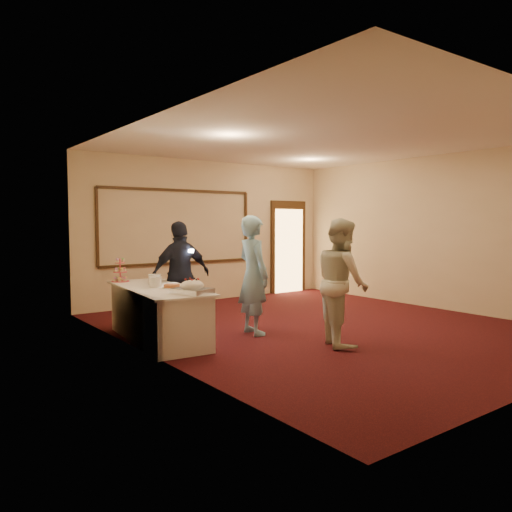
# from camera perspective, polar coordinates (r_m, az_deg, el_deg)

# --- Properties ---
(floor) EXTENTS (7.00, 7.00, 0.00)m
(floor) POSITION_cam_1_polar(r_m,az_deg,el_deg) (8.25, 7.84, -8.03)
(floor) COLOR black
(floor) RESTS_ON ground
(room_walls) EXTENTS (6.04, 7.04, 3.02)m
(room_walls) POSITION_cam_1_polar(r_m,az_deg,el_deg) (8.07, 7.98, 6.17)
(room_walls) COLOR beige
(room_walls) RESTS_ON floor
(wall_molding) EXTENTS (3.45, 0.04, 1.55)m
(wall_molding) POSITION_cam_1_polar(r_m,az_deg,el_deg) (10.42, -8.82, 3.33)
(wall_molding) COLOR #311E0E
(wall_molding) RESTS_ON room_walls
(doorway) EXTENTS (1.05, 0.07, 2.20)m
(doorway) POSITION_cam_1_polar(r_m,az_deg,el_deg) (12.09, 3.72, 0.99)
(doorway) COLOR #311E0E
(doorway) RESTS_ON floor
(buffet_table) EXTENTS (1.11, 2.34, 0.77)m
(buffet_table) POSITION_cam_1_polar(r_m,az_deg,el_deg) (7.35, -11.10, -6.47)
(buffet_table) COLOR silver
(buffet_table) RESTS_ON floor
(pavlova_tray) EXTENTS (0.50, 0.56, 0.19)m
(pavlova_tray) POSITION_cam_1_polar(r_m,az_deg,el_deg) (6.56, -7.30, -3.58)
(pavlova_tray) COLOR silver
(pavlova_tray) RESTS_ON buffet_table
(cupcake_stand) EXTENTS (0.27, 0.27, 0.40)m
(cupcake_stand) POSITION_cam_1_polar(r_m,az_deg,el_deg) (8.06, -15.25, -1.84)
(cupcake_stand) COLOR #D24252
(cupcake_stand) RESTS_ON buffet_table
(plate_stack_a) EXTENTS (0.18, 0.18, 0.15)m
(plate_stack_a) POSITION_cam_1_polar(r_m,az_deg,el_deg) (7.28, -11.42, -2.93)
(plate_stack_a) COLOR white
(plate_stack_a) RESTS_ON buffet_table
(plate_stack_b) EXTENTS (0.19, 0.19, 0.16)m
(plate_stack_b) POSITION_cam_1_polar(r_m,az_deg,el_deg) (7.55, -11.51, -2.66)
(plate_stack_b) COLOR white
(plate_stack_b) RESTS_ON buffet_table
(tart) EXTENTS (0.26, 0.26, 0.05)m
(tart) POSITION_cam_1_polar(r_m,az_deg,el_deg) (7.13, -9.59, -3.45)
(tart) COLOR white
(tart) RESTS_ON buffet_table
(man) EXTENTS (0.49, 0.69, 1.80)m
(man) POSITION_cam_1_polar(r_m,az_deg,el_deg) (7.55, -0.30, -2.19)
(man) COLOR #7FB5D2
(man) RESTS_ON floor
(woman) EXTENTS (0.98, 1.07, 1.76)m
(woman) POSITION_cam_1_polar(r_m,az_deg,el_deg) (6.99, 9.78, -2.91)
(woman) COLOR silver
(woman) RESTS_ON floor
(guest) EXTENTS (1.01, 0.44, 1.72)m
(guest) POSITION_cam_1_polar(r_m,az_deg,el_deg) (8.04, -8.58, -2.15)
(guest) COLOR black
(guest) RESTS_ON floor
(camera_flash) EXTENTS (0.08, 0.06, 0.05)m
(camera_flash) POSITION_cam_1_polar(r_m,az_deg,el_deg) (7.89, -7.43, 0.59)
(camera_flash) COLOR white
(camera_flash) RESTS_ON guest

